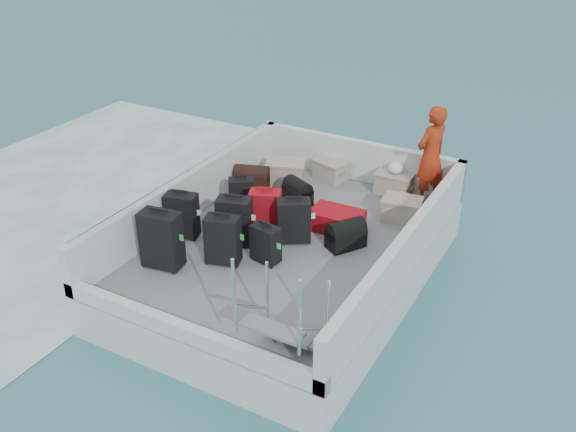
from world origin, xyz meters
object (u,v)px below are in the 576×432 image
crate_1 (330,171)px  crate_2 (394,184)px  suitcase_1 (182,216)px  suitcase_2 (242,195)px  suitcase_6 (266,244)px  passenger (431,156)px  suitcase_4 (234,221)px  suitcase_3 (223,240)px  suitcase_7 (294,221)px  suitcase_0 (162,240)px  suitcase_5 (265,211)px  crate_0 (286,173)px  suitcase_8 (336,220)px  crate_3 (402,210)px

crate_1 → crate_2: crate_2 is taller
suitcase_1 → crate_1: suitcase_1 is taller
suitcase_1 → suitcase_2: bearing=58.3°
suitcase_6 → passenger: 3.08m
suitcase_2 → suitcase_4: bearing=-96.0°
suitcase_3 → crate_1: (0.10, 3.09, -0.19)m
suitcase_7 → crate_2: suitcase_7 is taller
suitcase_0 → passenger: (2.46, 3.50, 0.40)m
suitcase_2 → passenger: (2.40, 1.67, 0.53)m
suitcase_5 → crate_2: bearing=37.0°
crate_2 → crate_0: bearing=-163.6°
passenger → suitcase_4: bearing=-13.5°
suitcase_3 → suitcase_8: bearing=43.1°
crate_3 → suitcase_7: bearing=-129.7°
crate_1 → crate_2: size_ratio=0.93×
suitcase_5 → crate_0: 1.63m
suitcase_3 → crate_0: bearing=84.6°
suitcase_4 → crate_1: suitcase_4 is taller
suitcase_1 → suitcase_2: (0.33, 1.05, -0.06)m
suitcase_4 → suitcase_3: bearing=-91.4°
crate_1 → suitcase_7: bearing=-77.9°
suitcase_0 → suitcase_8: (1.58, 2.03, -0.25)m
crate_3 → crate_0: bearing=172.6°
crate_0 → crate_1: bearing=41.1°
suitcase_3 → crate_1: bearing=72.1°
suitcase_4 → suitcase_8: (1.09, 1.05, -0.20)m
suitcase_8 → crate_2: 1.55m
crate_0 → crate_1: (0.59, 0.51, -0.03)m
crate_1 → crate_3: (1.57, -0.79, 0.01)m
crate_1 → crate_3: size_ratio=0.96×
suitcase_2 → crate_2: 2.52m
crate_3 → suitcase_6: bearing=-120.8°
suitcase_2 → suitcase_3: size_ratio=0.80×
suitcase_8 → suitcase_4: bearing=132.7°
crate_0 → crate_3: crate_0 is taller
suitcase_2 → suitcase_7: 1.21m
suitcase_2 → suitcase_4: size_ratio=0.79×
crate_2 → suitcase_0: bearing=-118.1°
suitcase_2 → suitcase_3: bearing=-99.7°
suitcase_3 → crate_0: 2.63m
suitcase_0 → crate_3: bearing=41.6°
suitcase_3 → passenger: bearing=43.0°
suitcase_2 → suitcase_8: size_ratio=0.73×
suitcase_3 → crate_3: bearing=37.8°
suitcase_2 → crate_1: suitcase_2 is taller
suitcase_1 → crate_1: size_ratio=1.29×
crate_0 → suitcase_5: bearing=-71.3°
crate_3 → suitcase_4: bearing=-135.6°
suitcase_4 → suitcase_7: (0.71, 0.44, -0.02)m
suitcase_7 → passenger: passenger is taller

